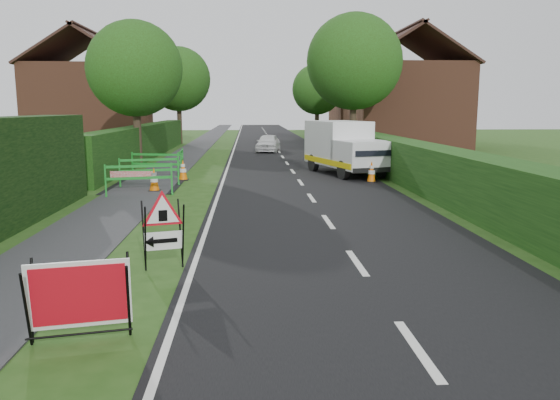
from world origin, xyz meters
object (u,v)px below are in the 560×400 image
triangle_sign (161,224)px  hatchback_car (268,143)px  red_rect_sign (79,296)px  works_van (345,146)px

triangle_sign → hatchback_car: (2.69, 24.97, -0.24)m
red_rect_sign → hatchback_car: (3.20, 27.79, -0.00)m
works_van → triangle_sign: bearing=-128.1°
red_rect_sign → triangle_sign: bearing=68.5°
triangle_sign → hatchback_car: bearing=67.8°
red_rect_sign → triangle_sign: (0.50, 2.82, 0.24)m
triangle_sign → hatchback_car: triangle_sign is taller
red_rect_sign → hatchback_car: 27.98m
hatchback_car → red_rect_sign: bearing=-87.7°
hatchback_car → works_van: bearing=-68.0°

